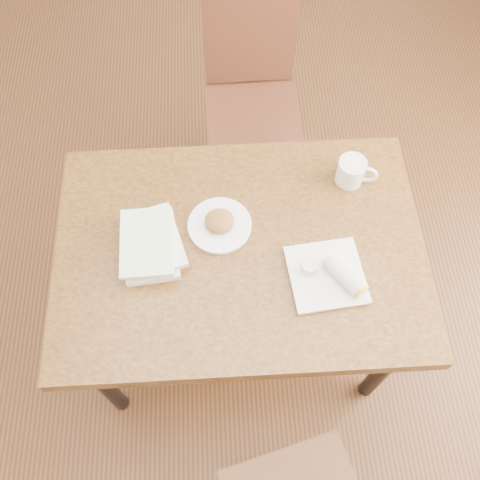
{
  "coord_description": "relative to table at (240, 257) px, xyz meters",
  "views": [
    {
      "loc": [
        -0.05,
        -0.84,
        2.36
      ],
      "look_at": [
        0.0,
        0.0,
        0.8
      ],
      "focal_mm": 40.0,
      "sensor_mm": 36.0,
      "label": 1
    }
  ],
  "objects": [
    {
      "name": "ground",
      "position": [
        0.0,
        0.0,
        -0.68
      ],
      "size": [
        4.0,
        5.0,
        0.01
      ],
      "primitive_type": "cube",
      "color": "#472814",
      "rests_on": "ground"
    },
    {
      "name": "chair_far",
      "position": [
        0.1,
        0.91,
        -0.12
      ],
      "size": [
        0.43,
        0.43,
        0.95
      ],
      "color": "#451E13",
      "rests_on": "ground"
    },
    {
      "name": "coffee_mug",
      "position": [
        0.41,
        0.25,
        0.13
      ],
      "size": [
        0.15,
        0.1,
        0.1
      ],
      "color": "white",
      "rests_on": "table"
    },
    {
      "name": "book_stack",
      "position": [
        -0.3,
        0.01,
        0.11
      ],
      "size": [
        0.23,
        0.29,
        0.07
      ],
      "color": "white",
      "rests_on": "table"
    },
    {
      "name": "plate_burrito",
      "position": [
        0.29,
        -0.13,
        0.1
      ],
      "size": [
        0.26,
        0.26,
        0.08
      ],
      "color": "white",
      "rests_on": "table"
    },
    {
      "name": "room_walls",
      "position": [
        0.0,
        0.0,
        0.96
      ],
      "size": [
        4.02,
        5.02,
        2.8
      ],
      "color": "beige",
      "rests_on": "ground"
    },
    {
      "name": "plate_scone",
      "position": [
        -0.07,
        0.08,
        0.1
      ],
      "size": [
        0.22,
        0.22,
        0.07
      ],
      "color": "white",
      "rests_on": "table"
    },
    {
      "name": "table",
      "position": [
        0.0,
        0.0,
        0.0
      ],
      "size": [
        1.26,
        0.88,
        0.75
      ],
      "color": "brown",
      "rests_on": "ground"
    }
  ]
}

